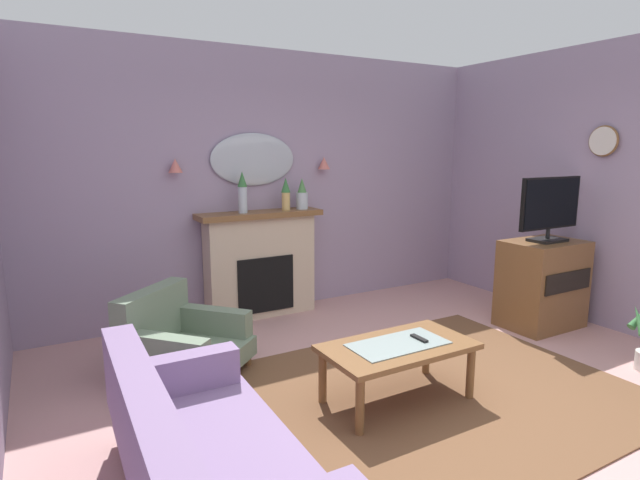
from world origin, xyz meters
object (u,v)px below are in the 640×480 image
wall_sconce_right (324,163)px  armchair_by_coffee_table (179,340)px  floral_couch (196,453)px  tv_flatscreen (550,207)px  wall_sconce_left (175,166)px  tv_remote (419,339)px  fireplace (261,265)px  wall_mirror (253,159)px  mantel_vase_right (302,196)px  mantel_vase_centre (286,193)px  wall_clock (604,141)px  coffee_table (398,352)px  mantel_vase_left (242,192)px  tv_cabinet (542,284)px

wall_sconce_right → armchair_by_coffee_table: bearing=-149.9°
floral_couch → tv_flatscreen: 4.10m
wall_sconce_left → tv_remote: size_ratio=0.88×
fireplace → wall_mirror: bearing=90.0°
mantel_vase_right → tv_flatscreen: size_ratio=0.41×
wall_mirror → wall_sconce_left: (-0.85, -0.05, -0.05)m
tv_remote → tv_flatscreen: 2.32m
tv_remote → mantel_vase_centre: bearing=89.4°
fireplace → armchair_by_coffee_table: (-1.17, -1.08, -0.27)m
mantel_vase_right → armchair_by_coffee_table: (-1.67, -1.05, -1.01)m
fireplace → wall_clock: bearing=-33.7°
tv_remote → wall_sconce_right: bearing=76.5°
tv_remote → armchair_by_coffee_table: size_ratio=0.14×
wall_clock → armchair_by_coffee_table: (-4.08, 0.86, -1.59)m
armchair_by_coffee_table → wall_sconce_left: bearing=74.5°
wall_sconce_left → wall_sconce_right: bearing=0.0°
wall_sconce_right → wall_clock: wall_clock is taller
coffee_table → mantel_vase_left: bearing=97.5°
wall_clock → floral_couch: (-4.40, -0.73, -1.58)m
wall_sconce_left → coffee_table: size_ratio=0.13×
mantel_vase_left → armchair_by_coffee_table: bearing=-132.8°
mantel_vase_right → coffee_table: (-0.40, -2.25, -0.93)m
floral_couch → wall_sconce_right: bearing=49.7°
wall_mirror → wall_clock: wall_clock is taller
mantel_vase_left → wall_sconce_left: size_ratio=3.10×
wall_sconce_right → wall_sconce_left: bearing=180.0°
mantel_vase_centre → armchair_by_coffee_table: (-1.47, -1.05, -1.04)m
coffee_table → armchair_by_coffee_table: armchair_by_coffee_table is taller
wall_mirror → armchair_by_coffee_table: 2.20m
floral_couch → armchair_by_coffee_table: (0.32, 1.59, -0.01)m
mantel_vase_left → wall_sconce_right: size_ratio=3.10×
coffee_table → tv_cabinet: 2.36m
tv_flatscreen → wall_sconce_right: bearing=129.6°
wall_clock → floral_couch: 4.73m
armchair_by_coffee_table → fireplace: bearing=42.6°
wall_sconce_left → wall_sconce_right: 1.70m
armchair_by_coffee_table → tv_flatscreen: 3.75m
mantel_vase_centre → wall_sconce_right: wall_sconce_right is taller
tv_remote → tv_cabinet: tv_cabinet is taller
mantel_vase_right → tv_flatscreen: tv_flatscreen is taller
tv_cabinet → wall_sconce_right: bearing=129.9°
tv_cabinet → wall_sconce_left: bearing=150.4°
mantel_vase_centre → tv_cabinet: mantel_vase_centre is taller
floral_couch → tv_remote: bearing=12.0°
wall_clock → tv_remote: 3.02m
fireplace → coffee_table: fireplace is taller
tv_cabinet → armchair_by_coffee_table: bearing=169.4°
floral_couch → wall_clock: bearing=9.5°
mantel_vase_left → wall_sconce_right: (1.05, 0.12, 0.27)m
wall_mirror → floral_couch: size_ratio=0.55×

